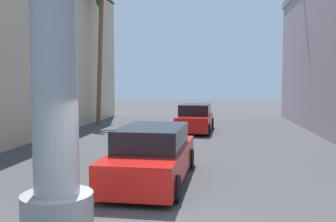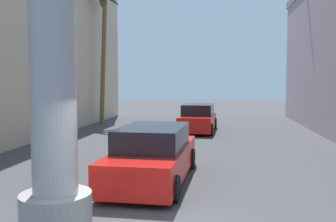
# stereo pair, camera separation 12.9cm
# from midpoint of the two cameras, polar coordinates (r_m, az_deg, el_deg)

# --- Properties ---
(ground_plane) EXTENTS (90.19, 90.19, 0.00)m
(ground_plane) POSITION_cam_midpoint_polar(r_m,az_deg,el_deg) (16.04, 2.73, -5.63)
(ground_plane) COLOR #424244
(car_lead) EXTENTS (2.10, 5.03, 1.56)m
(car_lead) POSITION_cam_midpoint_polar(r_m,az_deg,el_deg) (10.62, -2.72, -6.75)
(car_lead) COLOR black
(car_lead) RESTS_ON ground
(car_far) EXTENTS (2.07, 4.57, 1.56)m
(car_far) POSITION_cam_midpoint_polar(r_m,az_deg,el_deg) (21.26, 4.00, -1.16)
(car_far) COLOR black
(car_far) RESTS_ON ground
(palm_tree_far_right) EXTENTS (2.55, 2.47, 9.40)m
(palm_tree_far_right) POSITION_cam_midpoint_polar(r_m,az_deg,el_deg) (25.81, 20.63, 10.27)
(palm_tree_far_right) COLOR brown
(palm_tree_far_right) RESTS_ON ground
(palm_tree_far_left) EXTENTS (3.04, 3.08, 8.87)m
(palm_tree_far_left) POSITION_cam_midpoint_polar(r_m,az_deg,el_deg) (25.77, -10.65, 11.35)
(palm_tree_far_left) COLOR brown
(palm_tree_far_left) RESTS_ON ground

